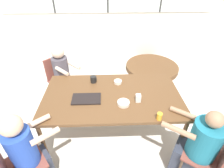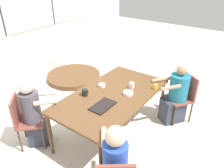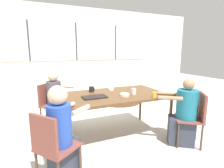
{
  "view_description": "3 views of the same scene",
  "coord_description": "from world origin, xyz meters",
  "px_view_note": "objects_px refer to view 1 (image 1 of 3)",
  "views": [
    {
      "loc": [
        -0.07,
        -1.88,
        2.28
      ],
      "look_at": [
        0.0,
        0.0,
        0.95
      ],
      "focal_mm": 28.0,
      "sensor_mm": 36.0,
      "label": 1
    },
    {
      "loc": [
        -2.33,
        -1.68,
        2.53
      ],
      "look_at": [
        0.0,
        0.0,
        0.95
      ],
      "focal_mm": 35.0,
      "sensor_mm": 36.0,
      "label": 2
    },
    {
      "loc": [
        -1.16,
        -2.67,
        1.5
      ],
      "look_at": [
        0.0,
        0.0,
        0.95
      ],
      "focal_mm": 28.0,
      "sensor_mm": 36.0,
      "label": 3
    }
  ],
  "objects_px": {
    "chair_for_woman_green_shirt": "(213,154)",
    "person_woman_green_shirt": "(196,149)",
    "juice_glass": "(159,116)",
    "bowl_white_shallow": "(123,103)",
    "milk_carton_small": "(138,98)",
    "coffee_mug": "(94,79)",
    "bowl_cereal": "(118,82)",
    "chair_for_man_blue_shirt": "(59,75)",
    "folded_table_stack": "(152,67)",
    "person_man_blue_shirt": "(64,78)",
    "chair_for_man_teal_shirt": "(14,165)",
    "person_man_teal_shirt": "(29,155)"
  },
  "relations": [
    {
      "from": "folded_table_stack",
      "to": "bowl_cereal",
      "type": "bearing_deg",
      "value": -120.38
    },
    {
      "from": "coffee_mug",
      "to": "milk_carton_small",
      "type": "bearing_deg",
      "value": -37.79
    },
    {
      "from": "person_man_blue_shirt",
      "to": "folded_table_stack",
      "type": "distance_m",
      "value": 2.31
    },
    {
      "from": "person_man_blue_shirt",
      "to": "chair_for_woman_green_shirt",
      "type": "bearing_deg",
      "value": 94.51
    },
    {
      "from": "coffee_mug",
      "to": "bowl_white_shallow",
      "type": "height_order",
      "value": "coffee_mug"
    },
    {
      "from": "bowl_white_shallow",
      "to": "chair_for_woman_green_shirt",
      "type": "bearing_deg",
      "value": -31.04
    },
    {
      "from": "chair_for_man_blue_shirt",
      "to": "chair_for_woman_green_shirt",
      "type": "bearing_deg",
      "value": 94.24
    },
    {
      "from": "chair_for_man_blue_shirt",
      "to": "folded_table_stack",
      "type": "distance_m",
      "value": 2.35
    },
    {
      "from": "chair_for_man_teal_shirt",
      "to": "juice_glass",
      "type": "bearing_deg",
      "value": 64.81
    },
    {
      "from": "person_man_blue_shirt",
      "to": "person_man_teal_shirt",
      "type": "height_order",
      "value": "person_man_blue_shirt"
    },
    {
      "from": "chair_for_man_teal_shirt",
      "to": "milk_carton_small",
      "type": "height_order",
      "value": "milk_carton_small"
    },
    {
      "from": "chair_for_man_teal_shirt",
      "to": "juice_glass",
      "type": "distance_m",
      "value": 1.67
    },
    {
      "from": "coffee_mug",
      "to": "milk_carton_small",
      "type": "height_order",
      "value": "milk_carton_small"
    },
    {
      "from": "person_man_teal_shirt",
      "to": "bowl_white_shallow",
      "type": "bearing_deg",
      "value": 78.14
    },
    {
      "from": "chair_for_man_teal_shirt",
      "to": "person_woman_green_shirt",
      "type": "bearing_deg",
      "value": 56.4
    },
    {
      "from": "chair_for_man_teal_shirt",
      "to": "person_woman_green_shirt",
      "type": "xyz_separation_m",
      "value": [
        2.04,
        0.13,
        -0.03
      ]
    },
    {
      "from": "chair_for_man_teal_shirt",
      "to": "person_man_teal_shirt",
      "type": "distance_m",
      "value": 0.16
    },
    {
      "from": "chair_for_woman_green_shirt",
      "to": "chair_for_man_teal_shirt",
      "type": "relative_size",
      "value": 1.0
    },
    {
      "from": "coffee_mug",
      "to": "milk_carton_small",
      "type": "xyz_separation_m",
      "value": [
        0.6,
        -0.47,
        0.0
      ]
    },
    {
      "from": "coffee_mug",
      "to": "chair_for_man_teal_shirt",
      "type": "bearing_deg",
      "value": -125.39
    },
    {
      "from": "person_man_teal_shirt",
      "to": "coffee_mug",
      "type": "xyz_separation_m",
      "value": [
        0.68,
        1.04,
        0.29
      ]
    },
    {
      "from": "chair_for_man_blue_shirt",
      "to": "chair_for_man_teal_shirt",
      "type": "xyz_separation_m",
      "value": [
        -0.1,
        -1.76,
        0.0
      ]
    },
    {
      "from": "person_man_blue_shirt",
      "to": "bowl_cereal",
      "type": "relative_size",
      "value": 9.93
    },
    {
      "from": "person_woman_green_shirt",
      "to": "milk_carton_small",
      "type": "xyz_separation_m",
      "value": [
        -0.63,
        0.54,
        0.34
      ]
    },
    {
      "from": "person_man_blue_shirt",
      "to": "bowl_white_shallow",
      "type": "relative_size",
      "value": 7.33
    },
    {
      "from": "chair_for_man_teal_shirt",
      "to": "person_man_blue_shirt",
      "type": "height_order",
      "value": "person_man_blue_shirt"
    },
    {
      "from": "chair_for_man_blue_shirt",
      "to": "coffee_mug",
      "type": "relative_size",
      "value": 8.71
    },
    {
      "from": "bowl_white_shallow",
      "to": "person_woman_green_shirt",
      "type": "bearing_deg",
      "value": -30.25
    },
    {
      "from": "milk_carton_small",
      "to": "bowl_white_shallow",
      "type": "height_order",
      "value": "milk_carton_small"
    },
    {
      "from": "person_man_blue_shirt",
      "to": "bowl_cereal",
      "type": "distance_m",
      "value": 1.13
    },
    {
      "from": "person_man_teal_shirt",
      "to": "person_man_blue_shirt",
      "type": "bearing_deg",
      "value": 139.33
    },
    {
      "from": "juice_glass",
      "to": "bowl_white_shallow",
      "type": "distance_m",
      "value": 0.47
    },
    {
      "from": "chair_for_woman_green_shirt",
      "to": "bowl_white_shallow",
      "type": "relative_size",
      "value": 5.55
    },
    {
      "from": "chair_for_woman_green_shirt",
      "to": "person_man_teal_shirt",
      "type": "bearing_deg",
      "value": 123.74
    },
    {
      "from": "milk_carton_small",
      "to": "bowl_cereal",
      "type": "relative_size",
      "value": 0.9
    },
    {
      "from": "chair_for_man_teal_shirt",
      "to": "person_man_blue_shirt",
      "type": "relative_size",
      "value": 0.76
    },
    {
      "from": "person_man_blue_shirt",
      "to": "person_man_teal_shirt",
      "type": "bearing_deg",
      "value": 40.66
    },
    {
      "from": "person_man_blue_shirt",
      "to": "coffee_mug",
      "type": "xyz_separation_m",
      "value": [
        0.59,
        -0.51,
        0.29
      ]
    },
    {
      "from": "person_man_blue_shirt",
      "to": "juice_glass",
      "type": "relative_size",
      "value": 12.51
    },
    {
      "from": "bowl_white_shallow",
      "to": "bowl_cereal",
      "type": "distance_m",
      "value": 0.48
    },
    {
      "from": "person_man_teal_shirt",
      "to": "bowl_cereal",
      "type": "height_order",
      "value": "person_man_teal_shirt"
    },
    {
      "from": "milk_carton_small",
      "to": "coffee_mug",
      "type": "bearing_deg",
      "value": 142.21
    },
    {
      "from": "coffee_mug",
      "to": "person_man_blue_shirt",
      "type": "bearing_deg",
      "value": 139.19
    },
    {
      "from": "chair_for_man_teal_shirt",
      "to": "juice_glass",
      "type": "relative_size",
      "value": 9.48
    },
    {
      "from": "chair_for_woman_green_shirt",
      "to": "chair_for_man_teal_shirt",
      "type": "xyz_separation_m",
      "value": [
        -2.17,
        -0.04,
        0.0
      ]
    },
    {
      "from": "bowl_white_shallow",
      "to": "bowl_cereal",
      "type": "relative_size",
      "value": 1.35
    },
    {
      "from": "chair_for_woman_green_shirt",
      "to": "bowl_white_shallow",
      "type": "bearing_deg",
      "value": 94.44
    },
    {
      "from": "bowl_white_shallow",
      "to": "folded_table_stack",
      "type": "xyz_separation_m",
      "value": [
        0.95,
        2.17,
        -0.74
      ]
    },
    {
      "from": "chair_for_woman_green_shirt",
      "to": "person_woman_green_shirt",
      "type": "height_order",
      "value": "person_woman_green_shirt"
    },
    {
      "from": "chair_for_man_teal_shirt",
      "to": "milk_carton_small",
      "type": "xyz_separation_m",
      "value": [
        1.41,
        0.67,
        0.31
      ]
    }
  ]
}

